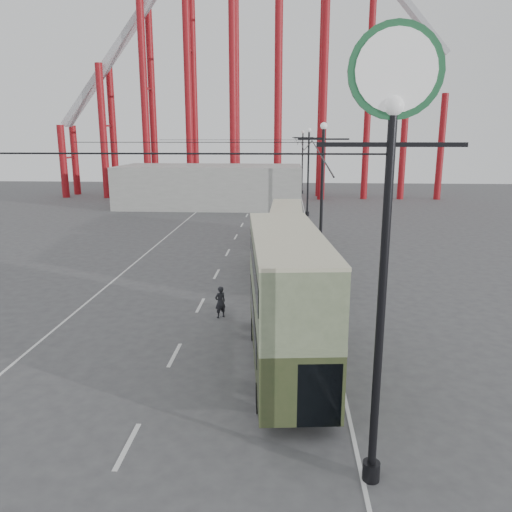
# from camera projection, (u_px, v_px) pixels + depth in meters

# --- Properties ---
(ground) EXTENTS (160.00, 160.00, 0.00)m
(ground) POSITION_uv_depth(u_px,v_px,m) (178.00, 409.00, 15.89)
(ground) COLOR #454547
(ground) RESTS_ON ground
(road_markings) EXTENTS (12.52, 120.00, 0.01)m
(road_markings) POSITION_uv_depth(u_px,v_px,m) (226.00, 260.00, 35.06)
(road_markings) COLOR silver
(road_markings) RESTS_ON ground
(lamp_post_near) EXTENTS (3.20, 0.44, 10.80)m
(lamp_post_near) POSITION_uv_depth(u_px,v_px,m) (390.00, 165.00, 10.80)
(lamp_post_near) COLOR black
(lamp_post_near) RESTS_ON ground
(lamp_post_mid) EXTENTS (3.20, 0.44, 9.32)m
(lamp_post_mid) POSITION_uv_depth(u_px,v_px,m) (322.00, 197.00, 31.92)
(lamp_post_mid) COLOR black
(lamp_post_mid) RESTS_ON ground
(lamp_post_far) EXTENTS (3.20, 0.44, 9.32)m
(lamp_post_far) POSITION_uv_depth(u_px,v_px,m) (308.00, 173.00, 53.27)
(lamp_post_far) COLOR black
(lamp_post_far) RESTS_ON ground
(lamp_post_distant) EXTENTS (3.20, 0.44, 9.32)m
(lamp_post_distant) POSITION_uv_depth(u_px,v_px,m) (302.00, 162.00, 74.62)
(lamp_post_distant) COLOR black
(lamp_post_distant) RESTS_ON ground
(roller_coaster) EXTENTS (52.95, 5.00, 55.48)m
(roller_coaster) POSITION_uv_depth(u_px,v_px,m) (245.00, 24.00, 65.89)
(roller_coaster) COLOR maroon
(roller_coaster) RESTS_ON ground
(fairground_shed) EXTENTS (22.00, 10.00, 5.00)m
(fairground_shed) POSITION_uv_depth(u_px,v_px,m) (211.00, 186.00, 61.28)
(fairground_shed) COLOR #989994
(fairground_shed) RESTS_ON ground
(double_decker_bus) EXTENTS (3.34, 9.78, 5.15)m
(double_decker_bus) POSITION_uv_depth(u_px,v_px,m) (287.00, 295.00, 18.08)
(double_decker_bus) COLOR #344022
(double_decker_bus) RESTS_ON ground
(single_decker_green) EXTENTS (3.47, 9.95, 2.75)m
(single_decker_green) POSITION_uv_depth(u_px,v_px,m) (284.00, 255.00, 29.94)
(single_decker_green) COLOR #6D7B5A
(single_decker_green) RESTS_ON ground
(single_decker_cream) EXTENTS (2.53, 9.70, 3.01)m
(single_decker_cream) POSITION_uv_depth(u_px,v_px,m) (286.00, 222.00, 40.25)
(single_decker_cream) COLOR beige
(single_decker_cream) RESTS_ON ground
(pedestrian) EXTENTS (0.68, 0.64, 1.55)m
(pedestrian) POSITION_uv_depth(u_px,v_px,m) (220.00, 302.00, 23.78)
(pedestrian) COLOR black
(pedestrian) RESTS_ON ground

